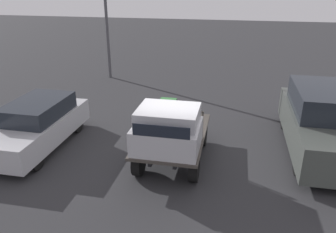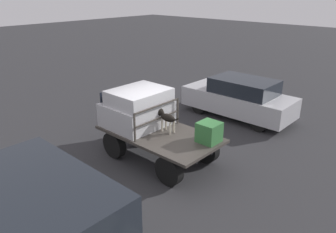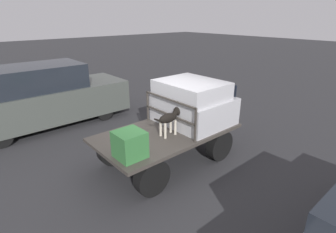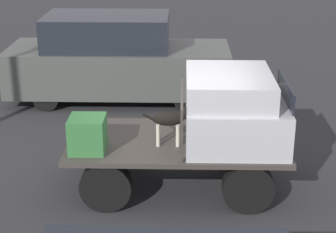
# 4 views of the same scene
# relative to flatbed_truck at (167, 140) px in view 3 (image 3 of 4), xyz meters

# --- Properties ---
(ground_plane) EXTENTS (80.00, 80.00, 0.00)m
(ground_plane) POSITION_rel_flatbed_truck_xyz_m (0.00, 0.00, -0.61)
(ground_plane) COLOR #2D2D30
(flatbed_truck) EXTENTS (3.54, 1.91, 0.86)m
(flatbed_truck) POSITION_rel_flatbed_truck_xyz_m (0.00, 0.00, 0.00)
(flatbed_truck) COLOR black
(flatbed_truck) RESTS_ON ground
(truck_cab) EXTENTS (1.59, 1.79, 1.13)m
(truck_cab) POSITION_rel_flatbed_truck_xyz_m (0.89, 0.00, 0.79)
(truck_cab) COLOR #B7B7BC
(truck_cab) RESTS_ON flatbed_truck
(truck_headboard) EXTENTS (0.04, 1.79, 0.82)m
(truck_headboard) POSITION_rel_flatbed_truck_xyz_m (0.07, 0.00, 0.80)
(truck_headboard) COLOR #3D3833
(truck_headboard) RESTS_ON flatbed_truck
(dog) EXTENTS (0.88, 0.23, 0.69)m
(dog) POSITION_rel_flatbed_truck_xyz_m (-0.05, -0.21, 0.70)
(dog) COLOR beige
(dog) RESTS_ON flatbed_truck
(cargo_crate) EXTENTS (0.55, 0.55, 0.55)m
(cargo_crate) POSITION_rel_flatbed_truck_xyz_m (-1.40, -0.48, 0.53)
(cargo_crate) COLOR #337038
(cargo_crate) RESTS_ON flatbed_truck
(parked_pickup_far) EXTENTS (5.24, 1.91, 2.07)m
(parked_pickup_far) POSITION_rel_flatbed_truck_xyz_m (-1.51, 4.49, 0.40)
(parked_pickup_far) COLOR black
(parked_pickup_far) RESTS_ON ground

